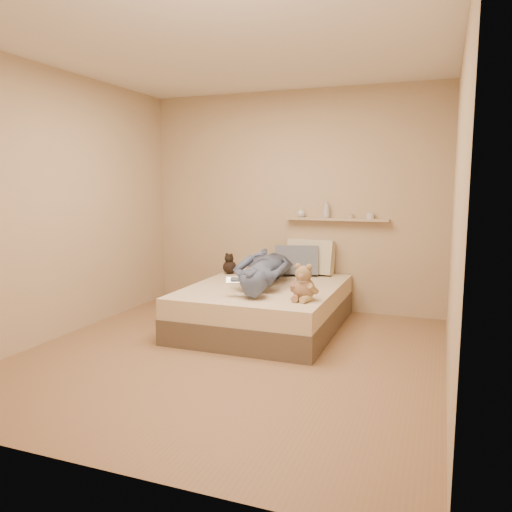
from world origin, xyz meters
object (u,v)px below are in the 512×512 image
at_px(wall_shelf, 336,219).
at_px(pillow_cream, 310,257).
at_px(dark_plush, 230,265).
at_px(bed, 265,306).
at_px(person, 264,268).
at_px(teddy_bear, 303,285).
at_px(game_console, 236,280).
at_px(pillow_grey, 296,261).

bearing_deg(wall_shelf, pillow_cream, -164.37).
height_order(dark_plush, wall_shelf, wall_shelf).
distance_m(bed, person, 0.41).
distance_m(teddy_bear, wall_shelf, 1.51).
height_order(game_console, dark_plush, dark_plush).
relative_size(game_console, wall_shelf, 0.16).
xyz_separation_m(teddy_bear, person, (-0.57, 0.54, 0.04)).
bearing_deg(pillow_cream, pillow_grey, -132.64).
height_order(game_console, wall_shelf, wall_shelf).
relative_size(bed, pillow_grey, 3.80).
bearing_deg(bed, pillow_cream, 72.13).
bearing_deg(person, teddy_bear, 127.25).
height_order(bed, wall_shelf, wall_shelf).
bearing_deg(bed, wall_shelf, 58.82).
relative_size(pillow_grey, person, 0.33).
height_order(dark_plush, person, person).
relative_size(teddy_bear, dark_plush, 1.38).
xyz_separation_m(game_console, dark_plush, (-0.55, 1.10, -0.05)).
xyz_separation_m(game_console, wall_shelf, (0.63, 1.51, 0.49)).
xyz_separation_m(dark_plush, person, (0.60, -0.48, 0.08)).
bearing_deg(wall_shelf, pillow_grey, -151.96).
xyz_separation_m(bed, teddy_bear, (0.55, -0.51, 0.37)).
distance_m(game_console, pillow_grey, 1.31).
distance_m(pillow_grey, person, 0.69).
xyz_separation_m(bed, pillow_cream, (0.27, 0.83, 0.43)).
height_order(game_console, pillow_cream, pillow_cream).
height_order(game_console, teddy_bear, teddy_bear).
height_order(person, wall_shelf, wall_shelf).
bearing_deg(pillow_cream, wall_shelf, 15.63).
bearing_deg(pillow_cream, dark_plush, -159.73).
relative_size(dark_plush, pillow_grey, 0.50).
distance_m(teddy_bear, pillow_cream, 1.37).
height_order(bed, game_console, game_console).
height_order(bed, pillow_cream, pillow_cream).
xyz_separation_m(bed, wall_shelf, (0.55, 0.91, 0.88)).
distance_m(dark_plush, wall_shelf, 1.36).
distance_m(game_console, wall_shelf, 1.71).
relative_size(bed, person, 1.24).
relative_size(game_console, teddy_bear, 0.56).
relative_size(pillow_cream, wall_shelf, 0.46).
xyz_separation_m(bed, pillow_grey, (0.14, 0.69, 0.40)).
bearing_deg(dark_plush, teddy_bear, -40.64).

